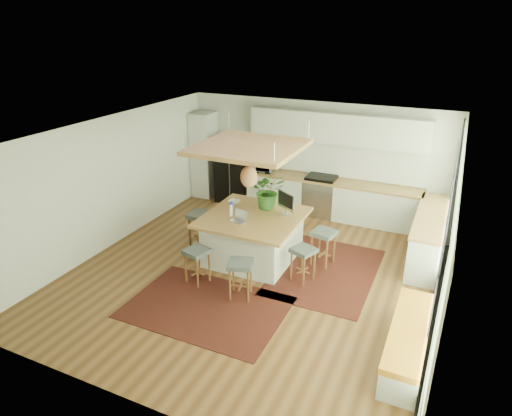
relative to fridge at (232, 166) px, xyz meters
The scene contains 33 objects.
floor 3.95m from the fridge, 56.39° to the right, with size 7.00×7.00×0.00m, color #512F17.
ceiling 4.23m from the fridge, 56.39° to the right, with size 7.00×7.00×0.00m, color white.
wall_back 2.19m from the fridge, ahead, with size 6.50×6.50×0.00m, color silver.
wall_front 7.04m from the fridge, 72.40° to the right, with size 6.50×6.50×0.00m, color silver.
wall_left 3.42m from the fridge, 109.40° to the right, with size 7.00×7.00×0.00m, color silver.
wall_right 6.27m from the fridge, 30.74° to the right, with size 7.00×7.00×0.00m, color silver.
window_wall 6.25m from the fridge, 30.88° to the right, with size 0.10×6.20×2.60m, color black, non-canonical shape.
pantry 0.85m from the fridge, behind, with size 0.55×0.60×2.25m, color silver.
back_counter_base 2.72m from the fridge, ahead, with size 4.20×0.60×0.88m, color silver.
back_counter_top 2.67m from the fridge, ahead, with size 4.24×0.64×0.05m, color olive.
backsplash 2.72m from the fridge, ahead, with size 4.20×0.02×0.80m, color white.
upper_cabinets 2.94m from the fridge, ahead, with size 4.20×0.34×0.70m, color silver.
range 2.46m from the fridge, ahead, with size 0.76×0.62×1.00m, color #A5A5AA, non-canonical shape.
right_counter_base 5.22m from the fridge, 13.31° to the right, with size 0.60×2.50×0.88m, color silver.
right_counter_top 5.19m from the fridge, 13.31° to the right, with size 0.64×2.54×0.05m, color olive.
window_bench 6.75m from the fridge, 40.90° to the right, with size 0.52×2.00×0.50m, color silver, non-canonical shape.
ceiling_panel 3.52m from the fridge, 56.88° to the right, with size 1.86×1.86×0.80m, color olive, non-canonical shape.
rug_near 5.02m from the fridge, 67.77° to the right, with size 2.60×1.80×0.01m, color black.
rug_right 4.35m from the fridge, 37.88° to the right, with size 1.80×2.60×0.01m, color black.
fridge is the anchor object (origin of this frame).
island 3.33m from the fridge, 55.38° to the right, with size 1.85×1.85×0.93m, color olive, non-canonical shape.
stool_near_left 4.20m from the fridge, 71.37° to the right, with size 0.39×0.39×0.67m, color #3D4243, non-canonical shape.
stool_near_right 4.67m from the fridge, 60.91° to the right, with size 0.41×0.41×0.69m, color #3D4243, non-canonical shape.
stool_right_front 4.38m from the fridge, 45.42° to the right, with size 0.39×0.39×0.66m, color #3D4243, non-canonical shape.
stool_right_back 4.02m from the fridge, 36.36° to the right, with size 0.42×0.42×0.71m, color #3D4243, non-canonical shape.
stool_left_side 2.86m from the fridge, 76.05° to the right, with size 0.46×0.46×0.78m, color #3D4243, non-canonical shape.
laptop 3.51m from the fridge, 60.77° to the right, with size 0.29×0.31×0.22m, color #A5A5AA, non-canonical shape.
monitor 3.40m from the fridge, 44.47° to the right, with size 0.50×0.18×0.47m, color #A5A5AA, non-canonical shape.
microwave 0.90m from the fridge, ahead, with size 0.60×0.33×0.41m, color #A5A5AA.
island_plant 2.97m from the fridge, 48.32° to the right, with size 0.66×0.74×0.58m, color #1E4C19.
island_bowl 2.60m from the fridge, 61.49° to the right, with size 0.24×0.24×0.06m, color silver.
island_bottle_0 2.93m from the fridge, 63.16° to the right, with size 0.07×0.07×0.19m, color blue.
island_bottle_1 3.22m from the fridge, 62.78° to the right, with size 0.07×0.07×0.19m, color white.
Camera 1 is at (3.12, -6.73, 4.44)m, focal length 31.44 mm.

